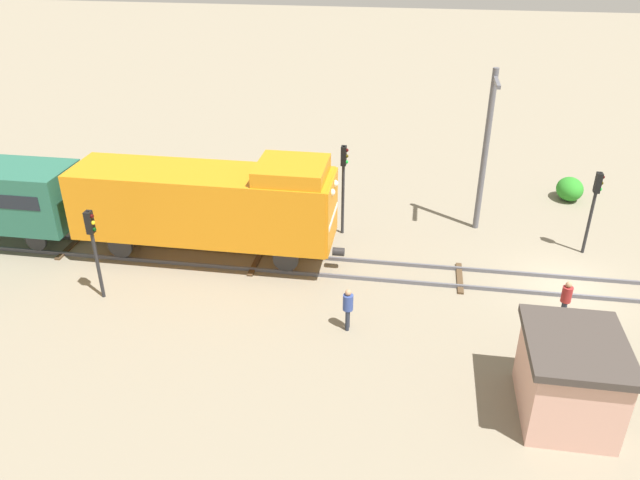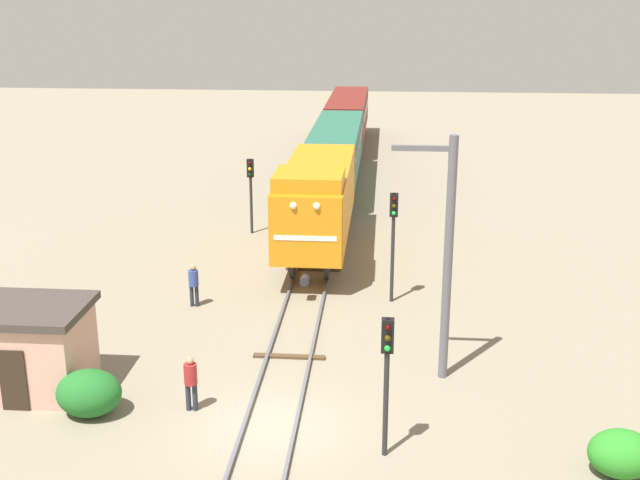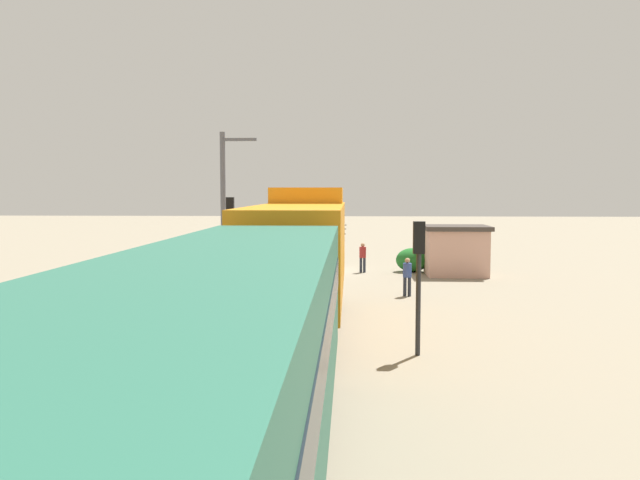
{
  "view_description": "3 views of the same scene",
  "coord_description": "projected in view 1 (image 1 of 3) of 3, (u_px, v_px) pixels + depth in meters",
  "views": [
    {
      "loc": [
        -22.96,
        6.7,
        13.85
      ],
      "look_at": [
        -0.76,
        10.22,
        1.77
      ],
      "focal_mm": 35.0,
      "sensor_mm": 36.0,
      "label": 1
    },
    {
      "loc": [
        3.04,
        -19.74,
        11.67
      ],
      "look_at": [
        0.57,
        9.93,
        2.41
      ],
      "focal_mm": 45.0,
      "sensor_mm": 36.0,
      "label": 2
    },
    {
      "loc": [
        -1.68,
        35.98,
        4.63
      ],
      "look_at": [
        -0.49,
        11.31,
        2.69
      ],
      "focal_mm": 35.0,
      "sensor_mm": 36.0,
      "label": 3
    }
  ],
  "objects": [
    {
      "name": "bush_near",
      "position": [
        570.0,
        189.0,
        33.02
      ],
      "size": [
        1.67,
        1.37,
        1.21
      ],
      "primitive_type": "ellipsoid",
      "color": "#2B8726",
      "rests_on": "ground"
    },
    {
      "name": "ground_plane",
      "position": [
        568.0,
        288.0,
        25.61
      ],
      "size": [
        158.08,
        158.08,
        0.0
      ],
      "primitive_type": "plane",
      "color": "gray"
    },
    {
      "name": "traffic_signal_mid",
      "position": [
        344.0,
        174.0,
        28.48
      ],
      "size": [
        0.32,
        0.34,
        4.37
      ],
      "color": "#262628",
      "rests_on": "ground"
    },
    {
      "name": "catenary_mast",
      "position": [
        486.0,
        148.0,
        28.44
      ],
      "size": [
        1.94,
        0.28,
        7.71
      ],
      "color": "#595960",
      "rests_on": "ground"
    },
    {
      "name": "locomotive",
      "position": [
        208.0,
        202.0,
        26.38
      ],
      "size": [
        2.9,
        11.6,
        4.6
      ],
      "color": "orange",
      "rests_on": "railway_track"
    },
    {
      "name": "traffic_signal_far",
      "position": [
        93.0,
        238.0,
        23.78
      ],
      "size": [
        0.32,
        0.34,
        3.79
      ],
      "color": "#262628",
      "rests_on": "ground"
    },
    {
      "name": "relay_hut",
      "position": [
        570.0,
        378.0,
        18.64
      ],
      "size": [
        3.5,
        2.9,
        2.74
      ],
      "color": "#D19E8C",
      "rests_on": "ground"
    },
    {
      "name": "traffic_signal_near",
      "position": [
        595.0,
        198.0,
        26.95
      ],
      "size": [
        0.32,
        0.34,
        3.86
      ],
      "color": "#262628",
      "rests_on": "ground"
    },
    {
      "name": "railway_track",
      "position": [
        569.0,
        286.0,
        25.57
      ],
      "size": [
        2.4,
        105.39,
        0.16
      ],
      "color": "#595960",
      "rests_on": "ground"
    },
    {
      "name": "bush_mid",
      "position": [
        596.0,
        354.0,
        20.73
      ],
      "size": [
        1.88,
        1.54,
        1.37
      ],
      "primitive_type": "ellipsoid",
      "color": "#206826",
      "rests_on": "ground"
    },
    {
      "name": "worker_by_signal",
      "position": [
        348.0,
        306.0,
        22.67
      ],
      "size": [
        0.38,
        0.38,
        1.7
      ],
      "rotation": [
        0.0,
        0.0,
        2.47
      ],
      "color": "#262B38",
      "rests_on": "ground"
    },
    {
      "name": "worker_near_track",
      "position": [
        566.0,
        298.0,
        23.14
      ],
      "size": [
        0.38,
        0.38,
        1.7
      ],
      "rotation": [
        0.0,
        0.0,
        4.25
      ],
      "color": "#262B38",
      "rests_on": "ground"
    }
  ]
}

